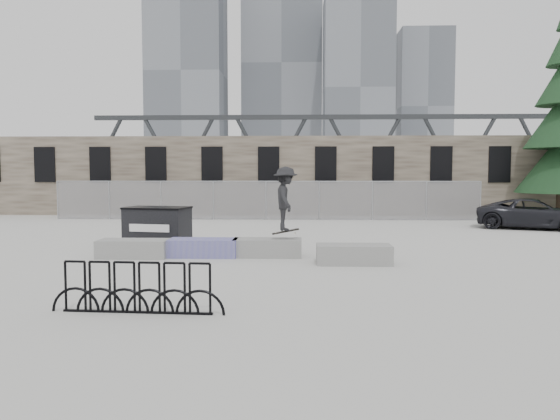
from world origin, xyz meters
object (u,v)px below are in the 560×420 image
(planter_center_right, at_px, (267,247))
(bike_rack, at_px, (137,289))
(planter_center_left, at_px, (203,247))
(suv, at_px, (534,214))
(planter_offset, at_px, (354,253))
(dumpster, at_px, (158,227))
(skateboarder, at_px, (286,199))
(planter_far_left, at_px, (134,248))

(planter_center_right, relative_size, bike_rack, 0.64)
(planter_center_left, xyz_separation_m, suv, (13.04, 8.32, 0.38))
(planter_center_left, height_order, suv, suv)
(planter_offset, xyz_separation_m, dumpster, (-6.16, 3.09, 0.39))
(planter_center_right, height_order, skateboarder, skateboarder)
(planter_far_left, bearing_deg, planter_offset, -7.88)
(planter_far_left, xyz_separation_m, planter_center_right, (3.88, 0.33, 0.00))
(skateboarder, bearing_deg, dumpster, 58.70)
(planter_far_left, height_order, skateboarder, skateboarder)
(planter_center_left, relative_size, bike_rack, 0.64)
(planter_far_left, height_order, planter_offset, same)
(planter_center_left, bearing_deg, bike_rack, -90.15)
(planter_far_left, bearing_deg, suv, 29.64)
(planter_center_left, bearing_deg, skateboarder, 2.42)
(dumpster, height_order, skateboarder, skateboarder)
(skateboarder, bearing_deg, planter_far_left, 86.82)
(planter_center_right, distance_m, dumpster, 4.22)
(planter_center_right, relative_size, dumpster, 0.90)
(planter_offset, distance_m, suv, 12.87)
(planter_center_left, distance_m, planter_center_right, 1.88)
(planter_offset, height_order, skateboarder, skateboarder)
(planter_far_left, height_order, suv, suv)
(planter_far_left, distance_m, planter_center_right, 3.89)
(planter_far_left, xyz_separation_m, planter_offset, (6.29, -0.87, 0.00))
(planter_far_left, distance_m, bike_rack, 6.50)
(planter_offset, xyz_separation_m, bike_rack, (-4.31, -5.32, 0.16))
(bike_rack, bearing_deg, suv, 48.47)
(planter_offset, xyz_separation_m, skateboarder, (-1.88, 1.21, 1.42))
(planter_center_right, bearing_deg, planter_center_left, -177.26)
(suv, bearing_deg, planter_center_left, 144.72)
(dumpster, bearing_deg, suv, 33.63)
(bike_rack, bearing_deg, planter_offset, 50.99)
(planter_far_left, relative_size, planter_center_right, 1.00)
(dumpster, bearing_deg, bike_rack, -66.96)
(planter_offset, relative_size, dumpster, 0.90)
(skateboarder, bearing_deg, bike_rack, 151.97)
(bike_rack, bearing_deg, dumpster, 102.43)
(planter_offset, height_order, suv, suv)
(bike_rack, distance_m, suv, 19.70)
(skateboarder, bearing_deg, planter_center_right, 83.66)
(planter_center_right, relative_size, skateboarder, 1.01)
(planter_center_right, xyz_separation_m, planter_offset, (2.41, -1.20, 0.00))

